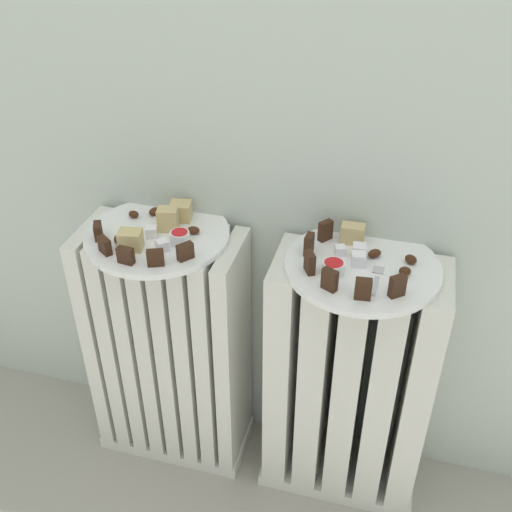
# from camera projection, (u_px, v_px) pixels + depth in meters

# --- Properties ---
(radiator_left) EXTENTS (0.36, 0.18, 0.62)m
(radiator_left) POSITION_uv_depth(u_px,v_px,m) (170.00, 350.00, 1.42)
(radiator_left) COLOR silver
(radiator_left) RESTS_ON ground_plane
(radiator_right) EXTENTS (0.36, 0.18, 0.62)m
(radiator_right) POSITION_uv_depth(u_px,v_px,m) (348.00, 385.00, 1.33)
(radiator_right) COLOR silver
(radiator_right) RESTS_ON ground_plane
(plate_left) EXTENTS (0.30, 0.30, 0.01)m
(plate_left) POSITION_uv_depth(u_px,v_px,m) (157.00, 235.00, 1.24)
(plate_left) COLOR white
(plate_left) RESTS_ON radiator_left
(plate_right) EXTENTS (0.30, 0.30, 0.01)m
(plate_right) POSITION_uv_depth(u_px,v_px,m) (363.00, 266.00, 1.15)
(plate_right) COLOR white
(plate_right) RESTS_ON radiator_right
(dark_cake_slice_left_0) EXTENTS (0.03, 0.03, 0.03)m
(dark_cake_slice_left_0) POSITION_uv_depth(u_px,v_px,m) (98.00, 231.00, 1.21)
(dark_cake_slice_left_0) COLOR #382114
(dark_cake_slice_left_0) RESTS_ON plate_left
(dark_cake_slice_left_1) EXTENTS (0.03, 0.03, 0.03)m
(dark_cake_slice_left_1) POSITION_uv_depth(u_px,v_px,m) (105.00, 246.00, 1.16)
(dark_cake_slice_left_1) COLOR #382114
(dark_cake_slice_left_1) RESTS_ON plate_left
(dark_cake_slice_left_2) EXTENTS (0.03, 0.02, 0.03)m
(dark_cake_slice_left_2) POSITION_uv_depth(u_px,v_px,m) (126.00, 256.00, 1.14)
(dark_cake_slice_left_2) COLOR #382114
(dark_cake_slice_left_2) RESTS_ON plate_left
(dark_cake_slice_left_3) EXTENTS (0.03, 0.03, 0.03)m
(dark_cake_slice_left_3) POSITION_uv_depth(u_px,v_px,m) (155.00, 258.00, 1.13)
(dark_cake_slice_left_3) COLOR #382114
(dark_cake_slice_left_3) RESTS_ON plate_left
(dark_cake_slice_left_4) EXTENTS (0.03, 0.03, 0.03)m
(dark_cake_slice_left_4) POSITION_uv_depth(u_px,v_px,m) (185.00, 252.00, 1.15)
(dark_cake_slice_left_4) COLOR #382114
(dark_cake_slice_left_4) RESTS_ON plate_left
(marble_cake_slice_left_0) EXTENTS (0.05, 0.04, 0.04)m
(marble_cake_slice_left_0) POSITION_uv_depth(u_px,v_px,m) (131.00, 240.00, 1.18)
(marble_cake_slice_left_0) COLOR tan
(marble_cake_slice_left_0) RESTS_ON plate_left
(marble_cake_slice_left_1) EXTENTS (0.05, 0.04, 0.05)m
(marble_cake_slice_left_1) POSITION_uv_depth(u_px,v_px,m) (168.00, 219.00, 1.23)
(marble_cake_slice_left_1) COLOR tan
(marble_cake_slice_left_1) RESTS_ON plate_left
(marble_cake_slice_left_2) EXTENTS (0.05, 0.05, 0.04)m
(marble_cake_slice_left_2) POSITION_uv_depth(u_px,v_px,m) (181.00, 211.00, 1.27)
(marble_cake_slice_left_2) COLOR tan
(marble_cake_slice_left_2) RESTS_ON plate_left
(turkish_delight_left_0) EXTENTS (0.03, 0.03, 0.02)m
(turkish_delight_left_0) POSITION_uv_depth(u_px,v_px,m) (151.00, 232.00, 1.22)
(turkish_delight_left_0) COLOR white
(turkish_delight_left_0) RESTS_ON plate_left
(turkish_delight_left_1) EXTENTS (0.03, 0.03, 0.02)m
(turkish_delight_left_1) POSITION_uv_depth(u_px,v_px,m) (162.00, 246.00, 1.17)
(turkish_delight_left_1) COLOR white
(turkish_delight_left_1) RESTS_ON plate_left
(medjool_date_left_0) EXTENTS (0.03, 0.02, 0.01)m
(medjool_date_left_0) POSITION_uv_depth(u_px,v_px,m) (134.00, 214.00, 1.28)
(medjool_date_left_0) COLOR #3D1E0F
(medjool_date_left_0) RESTS_ON plate_left
(medjool_date_left_1) EXTENTS (0.03, 0.02, 0.01)m
(medjool_date_left_1) POSITION_uv_depth(u_px,v_px,m) (194.00, 230.00, 1.23)
(medjool_date_left_1) COLOR #3D1E0F
(medjool_date_left_1) RESTS_ON plate_left
(medjool_date_left_2) EXTENTS (0.03, 0.03, 0.02)m
(medjool_date_left_2) POSITION_uv_depth(u_px,v_px,m) (155.00, 211.00, 1.29)
(medjool_date_left_2) COLOR #3D1E0F
(medjool_date_left_2) RESTS_ON plate_left
(medjool_date_left_3) EXTENTS (0.02, 0.03, 0.01)m
(medjool_date_left_3) POSITION_uv_depth(u_px,v_px,m) (118.00, 239.00, 1.20)
(medjool_date_left_3) COLOR #3D1E0F
(medjool_date_left_3) RESTS_ON plate_left
(jam_bowl_left) EXTENTS (0.04, 0.04, 0.03)m
(jam_bowl_left) POSITION_uv_depth(u_px,v_px,m) (180.00, 237.00, 1.20)
(jam_bowl_left) COLOR white
(jam_bowl_left) RESTS_ON plate_left
(dark_cake_slice_right_0) EXTENTS (0.03, 0.03, 0.04)m
(dark_cake_slice_right_0) POSITION_uv_depth(u_px,v_px,m) (325.00, 231.00, 1.20)
(dark_cake_slice_right_0) COLOR #382114
(dark_cake_slice_right_0) RESTS_ON plate_right
(dark_cake_slice_right_1) EXTENTS (0.02, 0.03, 0.04)m
(dark_cake_slice_right_1) POSITION_uv_depth(u_px,v_px,m) (309.00, 244.00, 1.16)
(dark_cake_slice_right_1) COLOR #382114
(dark_cake_slice_right_1) RESTS_ON plate_right
(dark_cake_slice_right_2) EXTENTS (0.03, 0.03, 0.04)m
(dark_cake_slice_right_2) POSITION_uv_depth(u_px,v_px,m) (310.00, 263.00, 1.11)
(dark_cake_slice_right_2) COLOR #382114
(dark_cake_slice_right_2) RESTS_ON plate_right
(dark_cake_slice_right_3) EXTENTS (0.03, 0.03, 0.04)m
(dark_cake_slice_right_3) POSITION_uv_depth(u_px,v_px,m) (330.00, 280.00, 1.07)
(dark_cake_slice_right_3) COLOR #382114
(dark_cake_slice_right_3) RESTS_ON plate_right
(dark_cake_slice_right_4) EXTENTS (0.03, 0.02, 0.04)m
(dark_cake_slice_right_4) POSITION_uv_depth(u_px,v_px,m) (363.00, 289.00, 1.04)
(dark_cake_slice_right_4) COLOR #382114
(dark_cake_slice_right_4) RESTS_ON plate_right
(dark_cake_slice_right_5) EXTENTS (0.03, 0.03, 0.04)m
(dark_cake_slice_right_5) POSITION_uv_depth(u_px,v_px,m) (397.00, 286.00, 1.05)
(dark_cake_slice_right_5) COLOR #382114
(dark_cake_slice_right_5) RESTS_ON plate_right
(marble_cake_slice_right_0) EXTENTS (0.05, 0.03, 0.04)m
(marble_cake_slice_right_0) POSITION_uv_depth(u_px,v_px,m) (353.00, 234.00, 1.19)
(marble_cake_slice_right_0) COLOR tan
(marble_cake_slice_right_0) RESTS_ON plate_right
(turkish_delight_right_0) EXTENTS (0.03, 0.03, 0.03)m
(turkish_delight_right_0) POSITION_uv_depth(u_px,v_px,m) (359.00, 251.00, 1.16)
(turkish_delight_right_0) COLOR white
(turkish_delight_right_0) RESTS_ON plate_right
(turkish_delight_right_1) EXTENTS (0.02, 0.02, 0.02)m
(turkish_delight_right_1) POSITION_uv_depth(u_px,v_px,m) (340.00, 251.00, 1.16)
(turkish_delight_right_1) COLOR white
(turkish_delight_right_1) RESTS_ON plate_right
(turkish_delight_right_2) EXTENTS (0.03, 0.03, 0.03)m
(turkish_delight_right_2) POSITION_uv_depth(u_px,v_px,m) (358.00, 259.00, 1.13)
(turkish_delight_right_2) COLOR white
(turkish_delight_right_2) RESTS_ON plate_right
(medjool_date_right_0) EXTENTS (0.03, 0.03, 0.02)m
(medjool_date_right_0) POSITION_uv_depth(u_px,v_px,m) (411.00, 259.00, 1.14)
(medjool_date_right_0) COLOR #3D1E0F
(medjool_date_right_0) RESTS_ON plate_right
(medjool_date_right_1) EXTENTS (0.03, 0.02, 0.02)m
(medjool_date_right_1) POSITION_uv_depth(u_px,v_px,m) (405.00, 271.00, 1.11)
(medjool_date_right_1) COLOR #3D1E0F
(medjool_date_right_1) RESTS_ON plate_right
(medjool_date_right_2) EXTENTS (0.03, 0.03, 0.02)m
(medjool_date_right_2) POSITION_uv_depth(u_px,v_px,m) (374.00, 253.00, 1.16)
(medjool_date_right_2) COLOR #3D1E0F
(medjool_date_right_2) RESTS_ON plate_right
(jam_bowl_right) EXTENTS (0.04, 0.04, 0.02)m
(jam_bowl_right) POSITION_uv_depth(u_px,v_px,m) (333.00, 267.00, 1.11)
(jam_bowl_right) COLOR white
(jam_bowl_right) RESTS_ON plate_right
(fork) EXTENTS (0.02, 0.09, 0.00)m
(fork) POSITION_uv_depth(u_px,v_px,m) (377.00, 278.00, 1.10)
(fork) COLOR #B7B7BC
(fork) RESTS_ON plate_right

